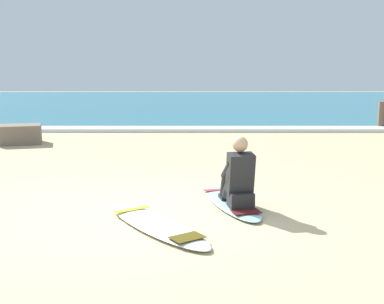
{
  "coord_description": "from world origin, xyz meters",
  "views": [
    {
      "loc": [
        0.51,
        -6.2,
        1.86
      ],
      "look_at": [
        0.53,
        1.64,
        0.55
      ],
      "focal_mm": 44.91,
      "sensor_mm": 36.0,
      "label": 1
    }
  ],
  "objects_px": {
    "shoreline_rock": "(18,134)",
    "surfboard_main": "(229,201)",
    "surfer_seated": "(237,179)",
    "surfboard_spare_near": "(154,224)"
  },
  "relations": [
    {
      "from": "surfer_seated",
      "to": "shoreline_rock",
      "type": "distance_m",
      "value": 7.99
    },
    {
      "from": "shoreline_rock",
      "to": "surfboard_main",
      "type": "bearing_deg",
      "value": -48.93
    },
    {
      "from": "surfboard_spare_near",
      "to": "shoreline_rock",
      "type": "height_order",
      "value": "shoreline_rock"
    },
    {
      "from": "surfboard_main",
      "to": "shoreline_rock",
      "type": "bearing_deg",
      "value": 131.07
    },
    {
      "from": "surfer_seated",
      "to": "shoreline_rock",
      "type": "xyz_separation_m",
      "value": [
        -5.15,
        6.11,
        -0.19
      ]
    },
    {
      "from": "surfer_seated",
      "to": "surfboard_spare_near",
      "type": "xyz_separation_m",
      "value": [
        -1.08,
        -0.74,
        -0.4
      ]
    },
    {
      "from": "surfboard_spare_near",
      "to": "shoreline_rock",
      "type": "bearing_deg",
      "value": 120.74
    },
    {
      "from": "surfboard_main",
      "to": "surfer_seated",
      "type": "xyz_separation_m",
      "value": [
        0.08,
        -0.3,
        0.4
      ]
    },
    {
      "from": "surfboard_spare_near",
      "to": "surfer_seated",
      "type": "bearing_deg",
      "value": 34.35
    },
    {
      "from": "surfboard_main",
      "to": "surfer_seated",
      "type": "height_order",
      "value": "surfer_seated"
    }
  ]
}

